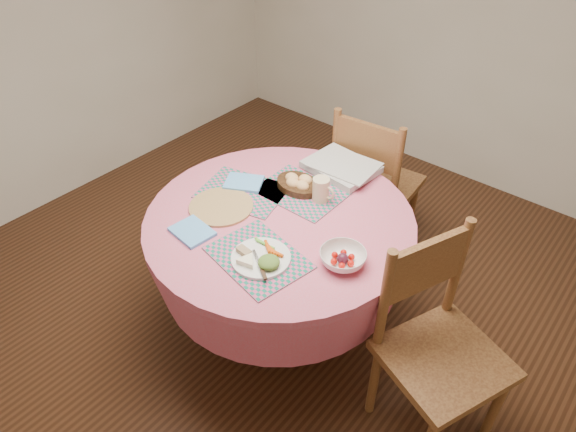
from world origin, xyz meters
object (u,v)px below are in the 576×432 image
(chair_back, at_px, (373,182))
(dinner_plate, at_px, (261,258))
(dining_table, at_px, (280,248))
(latte_mug, at_px, (321,190))
(wicker_trivet, at_px, (221,207))
(bread_bowl, at_px, (298,183))
(fruit_bowl, at_px, (343,258))
(chair_right, at_px, (436,343))

(chair_back, bearing_deg, dinner_plate, 91.39)
(dining_table, distance_m, latte_mug, 0.35)
(dining_table, height_order, dinner_plate, dinner_plate)
(wicker_trivet, bearing_deg, latte_mug, 46.55)
(dining_table, xyz_separation_m, wicker_trivet, (-0.25, -0.12, 0.20))
(dinner_plate, bearing_deg, chair_back, 96.78)
(bread_bowl, xyz_separation_m, latte_mug, (0.14, -0.00, 0.03))
(fruit_bowl, bearing_deg, wicker_trivet, -175.25)
(dining_table, xyz_separation_m, chair_right, (0.83, 0.01, -0.04))
(chair_right, height_order, chair_back, chair_right)
(chair_right, xyz_separation_m, fruit_bowl, (-0.43, -0.08, 0.27))
(wicker_trivet, height_order, fruit_bowl, fruit_bowl)
(chair_back, xyz_separation_m, wicker_trivet, (-0.26, -0.95, 0.25))
(wicker_trivet, bearing_deg, chair_right, 6.88)
(dining_table, distance_m, chair_back, 0.82)
(dining_table, height_order, chair_right, chair_right)
(chair_right, height_order, fruit_bowl, chair_right)
(chair_back, height_order, fruit_bowl, chair_back)
(dining_table, relative_size, latte_mug, 10.60)
(dining_table, relative_size, chair_back, 1.27)
(dining_table, relative_size, chair_right, 1.26)
(chair_back, distance_m, latte_mug, 0.68)
(dinner_plate, relative_size, latte_mug, 2.11)
(chair_right, bearing_deg, latte_mug, 95.98)
(chair_right, distance_m, bread_bowl, 0.96)
(chair_back, relative_size, wicker_trivet, 3.26)
(wicker_trivet, xyz_separation_m, latte_mug, (0.32, 0.34, 0.06))
(chair_right, distance_m, fruit_bowl, 0.51)
(chair_right, xyz_separation_m, wicker_trivet, (-1.08, -0.13, 0.24))
(dining_table, distance_m, chair_right, 0.83)
(bread_bowl, height_order, fruit_bowl, bread_bowl)
(dining_table, xyz_separation_m, dinner_plate, (0.14, -0.28, 0.22))
(wicker_trivet, relative_size, fruit_bowl, 1.32)
(wicker_trivet, xyz_separation_m, fruit_bowl, (0.65, 0.05, 0.02))
(chair_right, bearing_deg, chair_back, 66.81)
(latte_mug, distance_m, fruit_bowl, 0.44)
(chair_back, xyz_separation_m, latte_mug, (0.06, -0.60, 0.30))
(bread_bowl, height_order, latte_mug, latte_mug)
(chair_right, bearing_deg, dining_table, 112.19)
(chair_right, bearing_deg, fruit_bowl, 121.68)
(chair_back, bearing_deg, wicker_trivet, 69.20)
(dining_table, bearing_deg, bread_bowl, 107.89)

